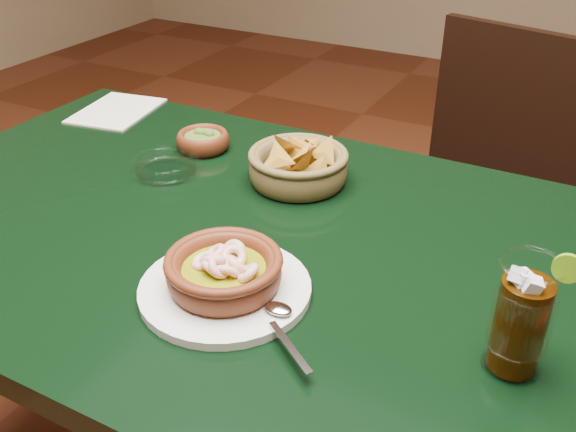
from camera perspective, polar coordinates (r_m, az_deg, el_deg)
The scene contains 8 objects.
dining_table at distance 1.08m, azimuth -6.05°, elevation -4.98°, with size 1.20×0.80×0.75m.
dining_chair at distance 1.64m, azimuth 16.09°, elevation 0.96°, with size 0.52×0.52×0.91m.
shrimp_plate at distance 0.86m, azimuth -5.66°, elevation -5.24°, with size 0.29×0.23×0.07m.
chip_basket at distance 1.13m, azimuth 0.91°, elevation 4.43°, with size 0.21×0.21×0.13m.
guacamole_ramekin at distance 1.27m, azimuth -7.56°, elevation 6.69°, with size 0.12×0.12×0.04m.
cola_drink at distance 0.76m, azimuth 20.02°, elevation -8.54°, with size 0.14×0.14×0.17m.
glass_ashtray at distance 1.19m, azimuth -10.83°, elevation 4.41°, with size 0.13×0.13×0.03m.
paper_menu at distance 1.51m, azimuth -14.99°, elevation 9.03°, with size 0.18×0.22×0.00m.
Camera 1 is at (0.52, -0.72, 1.28)m, focal length 40.00 mm.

